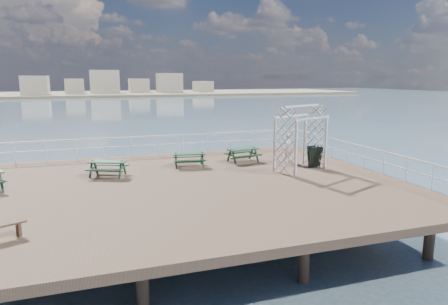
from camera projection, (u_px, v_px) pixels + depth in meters
ground at (185, 187)px, 16.61m from camera, size 18.00×14.00×0.30m
sea_backdrop at (135, 91)px, 145.46m from camera, size 300.00×300.00×9.20m
railing at (171, 152)px, 18.79m from camera, size 17.77×13.76×1.10m
picnic_table_b at (189, 157)px, 19.70m from camera, size 1.74×1.49×0.76m
picnic_table_c at (243, 152)px, 20.82m from camera, size 1.79×1.52×0.78m
picnic_table_d at (108, 165)px, 17.79m from camera, size 1.96×1.80×0.77m
trellis_arbor at (301, 141)px, 18.82m from camera, size 2.80×2.18×3.08m
sandwich_board at (315, 157)px, 19.50m from camera, size 0.65×0.48×1.06m
person at (288, 148)px, 20.62m from camera, size 0.66×0.61×1.51m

